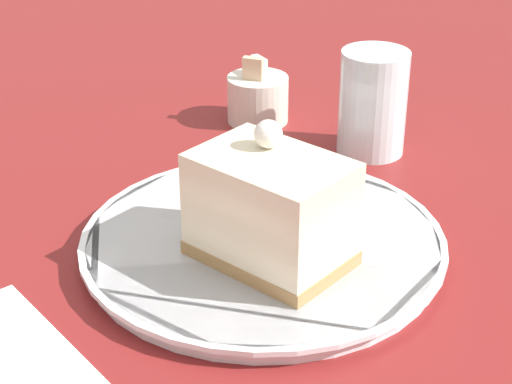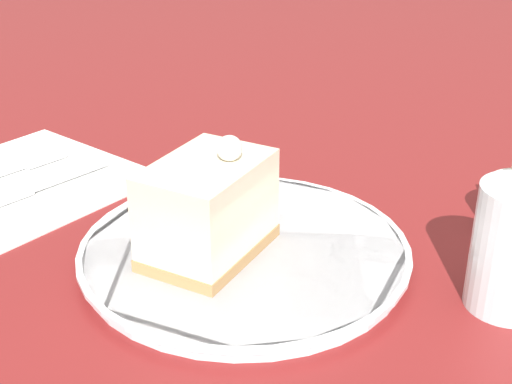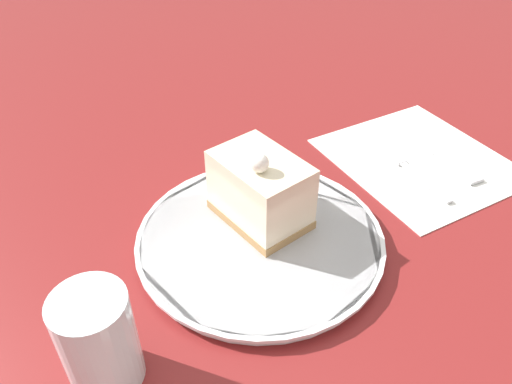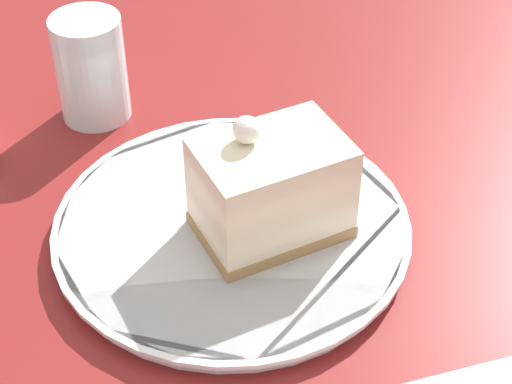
{
  "view_description": "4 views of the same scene",
  "coord_description": "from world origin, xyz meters",
  "px_view_note": "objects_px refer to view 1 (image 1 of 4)",
  "views": [
    {
      "loc": [
        -0.41,
        -0.3,
        0.34
      ],
      "look_at": [
        0.02,
        0.02,
        0.05
      ],
      "focal_mm": 60.0,
      "sensor_mm": 36.0,
      "label": 1
    },
    {
      "loc": [
        0.25,
        -0.44,
        0.31
      ],
      "look_at": [
        0.04,
        0.0,
        0.07
      ],
      "focal_mm": 50.0,
      "sensor_mm": 36.0,
      "label": 2
    },
    {
      "loc": [
        0.3,
        0.3,
        0.39
      ],
      "look_at": [
        0.03,
        0.01,
        0.07
      ],
      "focal_mm": 35.0,
      "sensor_mm": 36.0,
      "label": 3
    },
    {
      "loc": [
        -0.39,
        0.24,
        0.45
      ],
      "look_at": [
        0.01,
        0.0,
        0.05
      ],
      "focal_mm": 60.0,
      "sensor_mm": 36.0,
      "label": 4
    }
  ],
  "objects_px": {
    "sugar_bowl": "(258,98)",
    "cake_slice": "(271,209)",
    "plate": "(263,243)",
    "drinking_glass": "(373,103)"
  },
  "relations": [
    {
      "from": "drinking_glass",
      "to": "cake_slice",
      "type": "bearing_deg",
      "value": -168.1
    },
    {
      "from": "plate",
      "to": "drinking_glass",
      "type": "xyz_separation_m",
      "value": [
        0.2,
        0.03,
        0.04
      ]
    },
    {
      "from": "sugar_bowl",
      "to": "cake_slice",
      "type": "bearing_deg",
      "value": -141.65
    },
    {
      "from": "plate",
      "to": "sugar_bowl",
      "type": "bearing_deg",
      "value": 37.41
    },
    {
      "from": "cake_slice",
      "to": "sugar_bowl",
      "type": "distance_m",
      "value": 0.28
    },
    {
      "from": "sugar_bowl",
      "to": "drinking_glass",
      "type": "relative_size",
      "value": 0.71
    },
    {
      "from": "plate",
      "to": "cake_slice",
      "type": "xyz_separation_m",
      "value": [
        -0.02,
        -0.02,
        0.05
      ]
    },
    {
      "from": "sugar_bowl",
      "to": "drinking_glass",
      "type": "height_order",
      "value": "drinking_glass"
    },
    {
      "from": "cake_slice",
      "to": "sugar_bowl",
      "type": "bearing_deg",
      "value": 42.36
    },
    {
      "from": "cake_slice",
      "to": "drinking_glass",
      "type": "relative_size",
      "value": 1.15
    }
  ]
}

